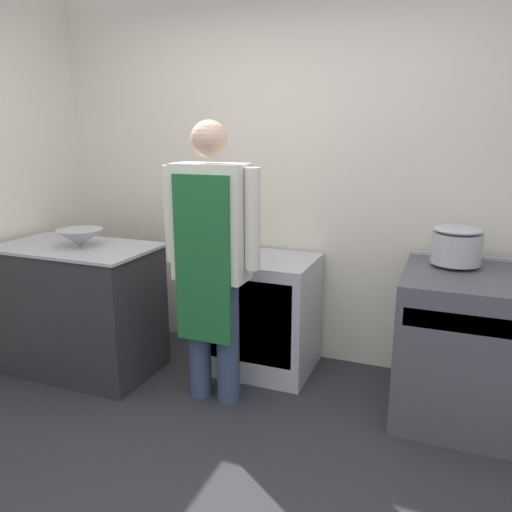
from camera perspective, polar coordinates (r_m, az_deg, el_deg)
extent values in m
plane|color=#2D2D33|center=(2.58, -9.10, -25.82)|extent=(14.00, 14.00, 0.00)
cube|color=silver|center=(3.59, 4.41, 9.26)|extent=(8.00, 0.05, 2.70)
cube|color=silver|center=(4.01, -26.50, 8.34)|extent=(0.05, 8.00, 2.70)
cube|color=#2D2D33|center=(3.71, -19.38, -5.81)|extent=(1.04, 0.60, 0.88)
cube|color=#B2B5BC|center=(3.59, -19.96, 0.96)|extent=(1.08, 0.63, 0.02)
cube|color=#4C4F56|center=(3.20, 25.06, -9.63)|extent=(0.99, 0.79, 0.87)
cube|color=#B2B5BC|center=(2.75, 26.05, -7.35)|extent=(0.91, 0.03, 0.10)
cube|color=#B2B5BC|center=(3.43, 25.52, -0.28)|extent=(0.99, 0.03, 0.02)
cube|color=silver|center=(3.52, 0.87, -6.61)|extent=(0.70, 0.58, 0.81)
cube|color=silver|center=(3.26, -0.90, -7.57)|extent=(0.59, 0.02, 0.57)
cylinder|color=#38476B|center=(3.19, -6.47, -9.18)|extent=(0.14, 0.14, 0.79)
cylinder|color=#38476B|center=(3.11, -3.23, -9.75)|extent=(0.14, 0.14, 0.79)
cube|color=silver|center=(2.93, -5.17, 3.83)|extent=(0.44, 0.22, 0.68)
cube|color=#1E6633|center=(2.87, -6.17, -0.60)|extent=(0.35, 0.02, 0.98)
cylinder|color=silver|center=(3.05, -9.61, 4.75)|extent=(0.09, 0.09, 0.58)
cylinder|color=silver|center=(2.82, -0.40, 4.18)|extent=(0.09, 0.09, 0.58)
sphere|color=beige|center=(2.89, -5.38, 13.19)|extent=(0.21, 0.21, 0.21)
cone|color=#B2B5BC|center=(3.54, -19.46, 1.96)|extent=(0.30, 0.30, 0.12)
cylinder|color=#B2B5BC|center=(3.16, 21.93, 0.84)|extent=(0.28, 0.28, 0.18)
ellipsoid|color=#B2B5BC|center=(3.14, 22.11, 2.81)|extent=(0.28, 0.28, 0.05)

